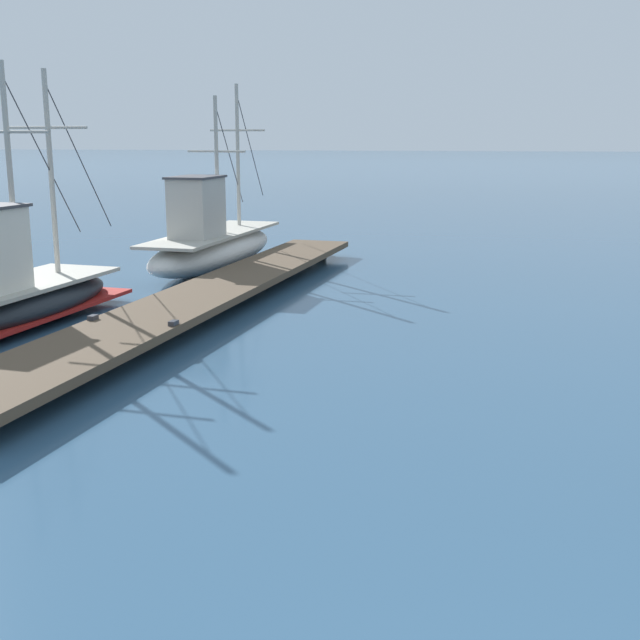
% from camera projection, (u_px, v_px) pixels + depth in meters
% --- Properties ---
extents(floating_dock, '(3.31, 17.49, 0.53)m').
position_uv_depth(floating_dock, '(211.00, 292.00, 17.74)').
color(floating_dock, brown).
rests_on(floating_dock, ground).
extents(fishing_boat_0, '(2.67, 6.93, 5.11)m').
position_uv_depth(fishing_boat_0, '(4.00, 291.00, 16.01)').
color(fishing_boat_0, black).
rests_on(fishing_boat_0, ground).
extents(fishing_boat_1, '(2.47, 7.92, 5.18)m').
position_uv_depth(fishing_boat_1, '(212.00, 243.00, 22.81)').
color(fishing_boat_1, silver).
rests_on(fishing_boat_1, ground).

